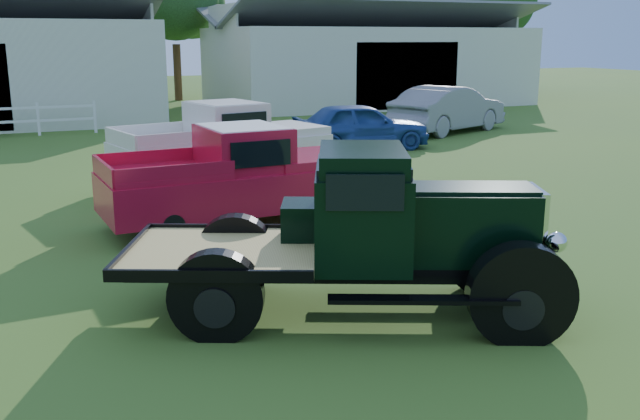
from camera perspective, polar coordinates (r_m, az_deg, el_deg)
name	(u,v)px	position (r m, az deg, el deg)	size (l,w,h in m)	color
ground	(342,307)	(9.64, 1.73, -7.74)	(120.00, 120.00, 0.00)	#3F6423
shed_right	(367,55)	(39.40, 3.75, 12.28)	(16.80, 9.20, 5.20)	#AFB19D
tree_c	(175,19)	(42.07, -11.51, 14.72)	(5.40, 5.40, 9.00)	black
tree_d	(373,14)	(47.46, 4.30, 15.39)	(6.00, 6.00, 10.00)	black
tree_e	(495,18)	(50.00, 13.84, 14.67)	(5.70, 5.70, 9.50)	black
vintage_flatbed	(353,233)	(9.12, 2.66, -1.82)	(5.49, 2.17, 2.17)	black
red_pickup	(239,176)	(13.61, -6.52, 2.75)	(5.28, 2.03, 1.93)	#B7112E
white_pickup	(223,145)	(17.47, -7.77, 5.19)	(5.36, 2.08, 1.97)	silver
misc_car_blue	(360,126)	(23.13, 3.25, 6.76)	(1.78, 4.42, 1.50)	navy
misc_car_grey	(448,109)	(27.69, 10.22, 7.95)	(1.84, 5.29, 1.74)	gray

